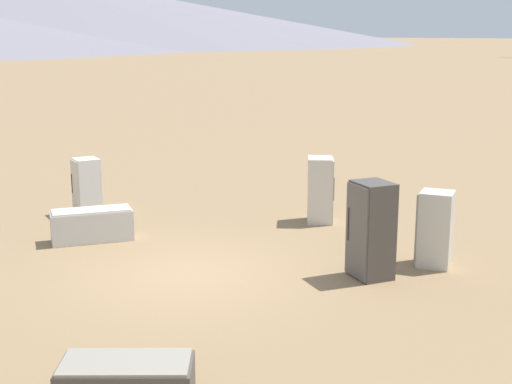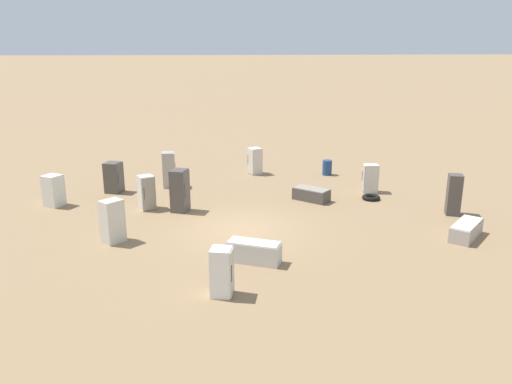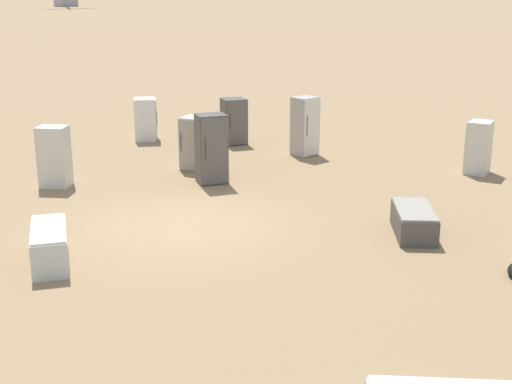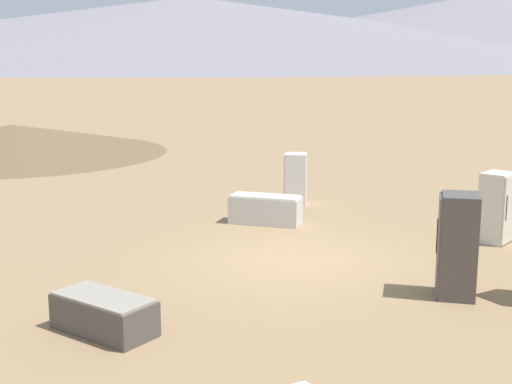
{
  "view_description": "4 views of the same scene",
  "coord_description": "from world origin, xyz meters",
  "px_view_note": "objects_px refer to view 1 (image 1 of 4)",
  "views": [
    {
      "loc": [
        -10.24,
        8.56,
        4.62
      ],
      "look_at": [
        -0.45,
        -1.44,
        1.47
      ],
      "focal_mm": 50.0,
      "sensor_mm": 36.0,
      "label": 1
    },
    {
      "loc": [
        18.6,
        -2.29,
        6.96
      ],
      "look_at": [
        -0.89,
        0.79,
        1.24
      ],
      "focal_mm": 35.0,
      "sensor_mm": 36.0,
      "label": 2
    },
    {
      "loc": [
        8.95,
        12.28,
        5.31
      ],
      "look_at": [
        -1.12,
        1.16,
        0.81
      ],
      "focal_mm": 50.0,
      "sensor_mm": 36.0,
      "label": 3
    },
    {
      "loc": [
        -14.08,
        3.23,
        4.35
      ],
      "look_at": [
        1.25,
        0.64,
        1.23
      ],
      "focal_mm": 50.0,
      "sensor_mm": 36.0,
      "label": 4
    }
  ],
  "objects_px": {
    "discarded_fridge_5": "(126,383)",
    "discarded_fridge_7": "(92,225)",
    "discarded_fridge_2": "(320,190)",
    "discarded_fridge_6": "(371,230)",
    "discarded_fridge_4": "(87,186)",
    "discarded_fridge_3": "(435,229)"
  },
  "relations": [
    {
      "from": "discarded_fridge_3",
      "to": "discarded_fridge_4",
      "type": "bearing_deg",
      "value": 84.76
    },
    {
      "from": "discarded_fridge_2",
      "to": "discarded_fridge_5",
      "type": "relative_size",
      "value": 0.93
    },
    {
      "from": "discarded_fridge_7",
      "to": "discarded_fridge_5",
      "type": "bearing_deg",
      "value": -3.02
    },
    {
      "from": "discarded_fridge_5",
      "to": "discarded_fridge_3",
      "type": "bearing_deg",
      "value": -43.75
    },
    {
      "from": "discarded_fridge_4",
      "to": "discarded_fridge_7",
      "type": "distance_m",
      "value": 2.54
    },
    {
      "from": "discarded_fridge_2",
      "to": "discarded_fridge_7",
      "type": "relative_size",
      "value": 0.85
    },
    {
      "from": "discarded_fridge_3",
      "to": "discarded_fridge_4",
      "type": "xyz_separation_m",
      "value": [
        8.62,
        2.57,
        -0.04
      ]
    },
    {
      "from": "discarded_fridge_2",
      "to": "discarded_fridge_6",
      "type": "distance_m",
      "value": 4.15
    },
    {
      "from": "discarded_fridge_2",
      "to": "discarded_fridge_5",
      "type": "bearing_deg",
      "value": -16.26
    },
    {
      "from": "discarded_fridge_4",
      "to": "discarded_fridge_3",
      "type": "bearing_deg",
      "value": -147.3
    },
    {
      "from": "discarded_fridge_5",
      "to": "discarded_fridge_6",
      "type": "relative_size",
      "value": 0.93
    },
    {
      "from": "discarded_fridge_5",
      "to": "discarded_fridge_7",
      "type": "height_order",
      "value": "discarded_fridge_7"
    },
    {
      "from": "discarded_fridge_2",
      "to": "discarded_fridge_5",
      "type": "xyz_separation_m",
      "value": [
        -3.94,
        8.65,
        -0.51
      ]
    },
    {
      "from": "discarded_fridge_2",
      "to": "discarded_fridge_4",
      "type": "xyz_separation_m",
      "value": [
        4.8,
        3.62,
        -0.08
      ]
    },
    {
      "from": "discarded_fridge_2",
      "to": "discarded_fridge_3",
      "type": "relative_size",
      "value": 1.06
    },
    {
      "from": "discarded_fridge_2",
      "to": "discarded_fridge_3",
      "type": "xyz_separation_m",
      "value": [
        -3.82,
        1.05,
        -0.04
      ]
    },
    {
      "from": "discarded_fridge_2",
      "to": "discarded_fridge_7",
      "type": "xyz_separation_m",
      "value": [
        2.63,
        4.89,
        -0.45
      ]
    },
    {
      "from": "discarded_fridge_5",
      "to": "discarded_fridge_6",
      "type": "bearing_deg",
      "value": -38.74
    },
    {
      "from": "discarded_fridge_6",
      "to": "discarded_fridge_7",
      "type": "relative_size",
      "value": 0.98
    },
    {
      "from": "discarded_fridge_2",
      "to": "discarded_fridge_6",
      "type": "height_order",
      "value": "discarded_fridge_6"
    },
    {
      "from": "discarded_fridge_5",
      "to": "discarded_fridge_2",
      "type": "bearing_deg",
      "value": -20.19
    },
    {
      "from": "discarded_fridge_2",
      "to": "discarded_fridge_3",
      "type": "bearing_deg",
      "value": 33.9
    }
  ]
}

